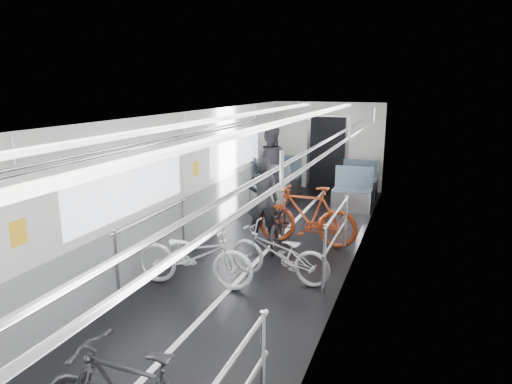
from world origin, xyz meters
TOP-DOWN VIEW (x-y plane):
  - car_shell at (0.00, 1.78)m, footprint 3.02×14.01m
  - bike_left_far at (-0.52, 0.08)m, footprint 1.82×0.80m
  - bike_right_mid at (0.56, 0.68)m, footprint 1.67×0.76m
  - bike_right_far at (0.58, 2.32)m, footprint 1.85×0.54m
  - bike_aisle at (0.11, 2.16)m, footprint 0.76×1.60m
  - person_standing at (-0.24, 2.26)m, footprint 0.66×0.53m
  - person_seated at (-1.04, 5.09)m, footprint 0.93×0.73m

SIDE VIEW (x-z plane):
  - bike_aisle at x=0.11m, z-range 0.00..0.81m
  - bike_right_mid at x=0.56m, z-range 0.00..0.85m
  - bike_left_far at x=-0.52m, z-range 0.00..0.93m
  - bike_right_far at x=0.58m, z-range 0.00..1.11m
  - person_standing at x=-0.24m, z-range 0.00..1.59m
  - person_seated at x=-1.04m, z-range 0.00..1.89m
  - car_shell at x=0.00m, z-range -0.08..2.33m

